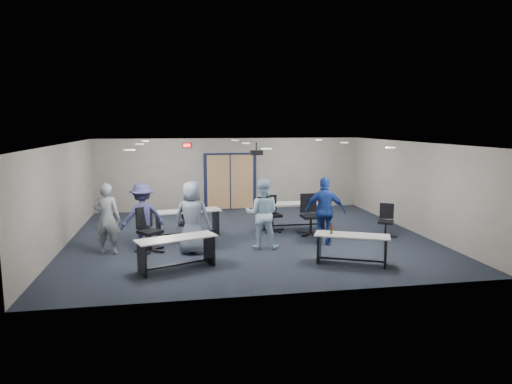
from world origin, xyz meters
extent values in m
plane|color=#1C242D|center=(0.00, 0.00, 0.00)|extent=(10.00, 10.00, 0.00)
cube|color=gray|center=(0.00, 4.50, 1.35)|extent=(10.00, 0.04, 2.70)
cube|color=gray|center=(0.00, -4.50, 1.35)|extent=(10.00, 0.04, 2.70)
cube|color=gray|center=(-5.00, 0.00, 1.35)|extent=(0.04, 9.00, 2.70)
cube|color=gray|center=(5.00, 0.00, 1.35)|extent=(0.04, 9.00, 2.70)
cube|color=white|center=(0.00, 0.00, 2.70)|extent=(10.00, 9.00, 0.04)
cube|color=black|center=(0.00, 4.47, 1.05)|extent=(2.00, 0.06, 2.20)
cube|color=tan|center=(-0.45, 4.45, 1.05)|extent=(0.85, 0.04, 2.05)
cube|color=tan|center=(0.45, 4.45, 1.05)|extent=(0.85, 0.04, 2.05)
cube|color=black|center=(-1.60, 4.45, 2.45)|extent=(0.32, 0.05, 0.18)
cube|color=#FF0C0C|center=(-1.60, 4.42, 2.45)|extent=(0.26, 0.02, 0.12)
cylinder|color=black|center=(0.30, 0.50, 2.58)|extent=(0.04, 0.04, 0.24)
cube|color=black|center=(0.30, 0.50, 2.40)|extent=(0.35, 0.30, 0.14)
cylinder|color=black|center=(0.30, 0.35, 2.40)|extent=(0.08, 0.03, 0.08)
cube|color=#B3B1A9|center=(-2.05, -2.59, 0.71)|extent=(1.88, 1.20, 0.03)
cube|color=black|center=(-2.80, -2.88, 0.35)|extent=(0.24, 0.53, 0.70)
cube|color=black|center=(-1.31, -2.31, 0.35)|extent=(0.24, 0.53, 0.70)
cube|color=black|center=(-2.05, -2.59, 0.10)|extent=(1.50, 0.62, 0.04)
cube|color=#B3B1A9|center=(1.95, -2.89, 0.67)|extent=(1.78, 1.21, 0.03)
cube|color=black|center=(1.26, -2.58, 0.33)|extent=(0.26, 0.49, 0.66)
cube|color=black|center=(2.64, -3.20, 0.33)|extent=(0.26, 0.49, 0.66)
cube|color=black|center=(1.95, -2.89, 0.09)|extent=(1.40, 0.66, 0.04)
cube|color=#B3B1A9|center=(-1.73, 0.40, 0.75)|extent=(1.98, 0.98, 0.03)
cube|color=black|center=(-2.56, 0.24, 0.37)|extent=(0.16, 0.58, 0.74)
cube|color=black|center=(-0.90, 0.56, 0.37)|extent=(0.16, 0.58, 0.74)
cube|color=black|center=(-1.73, 0.40, 0.11)|extent=(1.66, 0.37, 0.04)
cube|color=#B3B1A9|center=(1.56, 0.89, 0.79)|extent=(1.99, 0.68, 0.03)
cube|color=black|center=(0.68, 0.88, 0.39)|extent=(0.06, 0.61, 0.77)
cube|color=black|center=(2.44, 0.89, 0.39)|extent=(0.06, 0.61, 0.77)
cube|color=black|center=(1.56, 0.89, 0.11)|extent=(1.76, 0.07, 0.04)
cylinder|color=#B72F18|center=(2.33, 0.89, 0.87)|extent=(0.09, 0.09, 0.13)
imported|color=gray|center=(-3.74, -1.06, 0.90)|extent=(0.72, 0.54, 1.80)
imported|color=slate|center=(-1.66, -1.36, 0.92)|extent=(1.02, 0.81, 1.83)
imported|color=#C0E3FF|center=(0.16, -1.18, 0.91)|extent=(1.03, 0.89, 1.83)
imported|color=navy|center=(1.87, -1.16, 0.92)|extent=(1.14, 0.67, 1.83)
imported|color=#3A3B69|center=(-2.91, -0.71, 0.87)|extent=(1.27, 1.00, 1.73)
camera|label=1|loc=(-2.03, -12.61, 3.22)|focal=32.00mm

